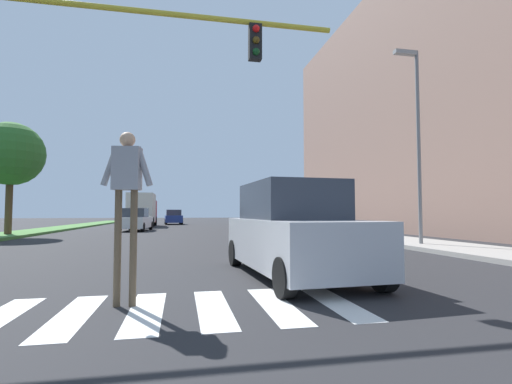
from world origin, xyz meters
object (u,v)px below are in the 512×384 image
Objects in this scene: pedestrian_performer at (127,189)px; truck_box_delivery at (142,209)px; tree_far at (11,154)px; sedan_midblock at (136,220)px; suv_crossing at (293,231)px; street_lamp_right at (416,128)px; sedan_distant at (173,217)px.

pedestrian_performer is 31.60m from truck_box_delivery.
pedestrian_performer is at bearing -63.63° from tree_far.
sedan_midblock is (6.13, 5.62, -3.81)m from tree_far.
tree_far reaches higher than sedan_midblock.
tree_far is 15.62m from truck_box_delivery.
sedan_midblock is at bearing 104.81° from suv_crossing.
sedan_distant is at bearing 107.57° from street_lamp_right.
pedestrian_performer is (-9.67, -7.12, -2.93)m from street_lamp_right.
street_lamp_right is 27.54m from truck_box_delivery.
sedan_distant is at bearing 65.87° from truck_box_delivery.
sedan_midblock is at bearing 96.04° from pedestrian_performer.
street_lamp_right is 3.01× the size of pedestrian_performer.
pedestrian_performer is 0.40× the size of truck_box_delivery.
tree_far is 19.54m from suv_crossing.
sedan_midblock is (-12.09, 15.74, -3.83)m from street_lamp_right.
sedan_distant is (-3.12, 35.74, -0.16)m from suv_crossing.
pedestrian_performer is at bearing -84.88° from truck_box_delivery.
street_lamp_right reaches higher than sedan_distant.
pedestrian_performer reaches higher than sedan_distant.
tree_far is 9.14m from sedan_midblock.
pedestrian_performer is at bearing -89.96° from sedan_distant.
street_lamp_right is 9.11m from suv_crossing.
street_lamp_right is 1.69× the size of sedan_midblock.
sedan_midblock is 8.67m from truck_box_delivery.
tree_far is 1.35× the size of sedan_distant.
truck_box_delivery is at bearing 101.35° from suv_crossing.
tree_far is at bearing -137.48° from sedan_midblock.
tree_far is at bearing 150.94° from street_lamp_right.
truck_box_delivery is at bearing 68.10° from tree_far.
street_lamp_right reaches higher than tree_far.
sedan_midblock is at bearing 127.52° from street_lamp_right.
sedan_distant is 6.90m from truck_box_delivery.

